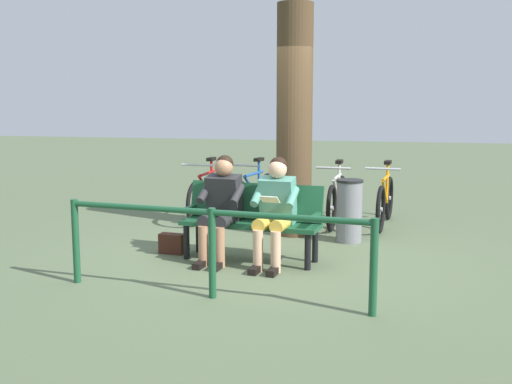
% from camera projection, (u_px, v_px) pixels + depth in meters
% --- Properties ---
extents(ground_plane, '(40.00, 40.00, 0.00)m').
position_uv_depth(ground_plane, '(268.00, 258.00, 7.20)').
color(ground_plane, '#566647').
extents(bench, '(1.64, 0.65, 0.87)m').
position_uv_depth(bench, '(252.00, 216.00, 7.09)').
color(bench, '#194C2D').
rests_on(bench, ground).
extents(person_reading, '(0.52, 0.79, 1.20)m').
position_uv_depth(person_reading, '(275.00, 206.00, 6.81)').
color(person_reading, '#4C8C7A').
rests_on(person_reading, ground).
extents(person_companion, '(0.52, 0.79, 1.20)m').
position_uv_depth(person_companion, '(221.00, 203.00, 7.02)').
color(person_companion, '#262628').
rests_on(person_companion, ground).
extents(handbag, '(0.31, 0.17, 0.24)m').
position_uv_depth(handbag, '(172.00, 244.00, 7.39)').
color(handbag, '#3F1E14').
rests_on(handbag, ground).
extents(tree_trunk, '(0.48, 0.48, 3.07)m').
position_uv_depth(tree_trunk, '(294.00, 121.00, 8.23)').
color(tree_trunk, '#4C3823').
rests_on(tree_trunk, ground).
extents(litter_bin, '(0.35, 0.35, 0.81)m').
position_uv_depth(litter_bin, '(349.00, 211.00, 7.96)').
color(litter_bin, slate).
rests_on(litter_bin, ground).
extents(bicycle_orange, '(0.48, 1.68, 0.94)m').
position_uv_depth(bicycle_orange, '(385.00, 201.00, 8.97)').
color(bicycle_orange, black).
rests_on(bicycle_orange, ground).
extents(bicycle_black, '(0.48, 1.68, 0.94)m').
position_uv_depth(bicycle_black, '(337.00, 200.00, 9.06)').
color(bicycle_black, black).
rests_on(bicycle_black, ground).
extents(bicycle_green, '(0.49, 1.66, 0.94)m').
position_uv_depth(bicycle_green, '(292.00, 197.00, 9.35)').
color(bicycle_green, black).
rests_on(bicycle_green, ground).
extents(bicycle_blue, '(0.50, 1.66, 0.94)m').
position_uv_depth(bicycle_blue, '(254.00, 197.00, 9.40)').
color(bicycle_blue, black).
rests_on(bicycle_blue, ground).
extents(bicycle_purple, '(0.48, 1.68, 0.94)m').
position_uv_depth(bicycle_purple, '(208.00, 196.00, 9.45)').
color(bicycle_purple, black).
rests_on(bicycle_purple, ground).
extents(railing_fence, '(3.02, 0.39, 0.85)m').
position_uv_depth(railing_fence, '(212.00, 236.00, 5.68)').
color(railing_fence, '#194C2D').
rests_on(railing_fence, ground).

